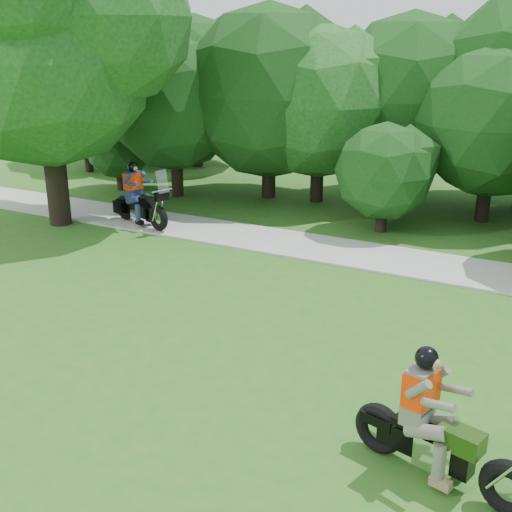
% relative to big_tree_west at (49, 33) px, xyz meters
% --- Properties ---
extents(ground, '(100.00, 100.00, 0.00)m').
position_rel_big_tree_west_xyz_m(ground, '(10.54, -6.85, -5.76)').
color(ground, '#27651D').
rests_on(ground, ground).
extents(walkway, '(60.00, 2.20, 0.06)m').
position_rel_big_tree_west_xyz_m(walkway, '(10.54, 1.15, -5.73)').
color(walkway, '#9F9F9A').
rests_on(walkway, ground).
extents(tree_line, '(39.76, 12.00, 7.43)m').
position_rel_big_tree_west_xyz_m(tree_line, '(11.80, 7.45, -2.16)').
color(tree_line, black).
rests_on(tree_line, ground).
extents(big_tree_west, '(8.64, 6.56, 9.96)m').
position_rel_big_tree_west_xyz_m(big_tree_west, '(0.00, 0.00, 0.00)').
color(big_tree_west, black).
rests_on(big_tree_west, ground).
extents(chopper_motorcycle, '(2.65, 1.13, 1.92)m').
position_rel_big_tree_west_xyz_m(chopper_motorcycle, '(13.40, -7.23, -5.05)').
color(chopper_motorcycle, black).
rests_on(chopper_motorcycle, ground).
extents(touring_motorcycle, '(2.53, 1.29, 1.97)m').
position_rel_big_tree_west_xyz_m(touring_motorcycle, '(2.37, 0.64, -4.98)').
color(touring_motorcycle, black).
rests_on(touring_motorcycle, walkway).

